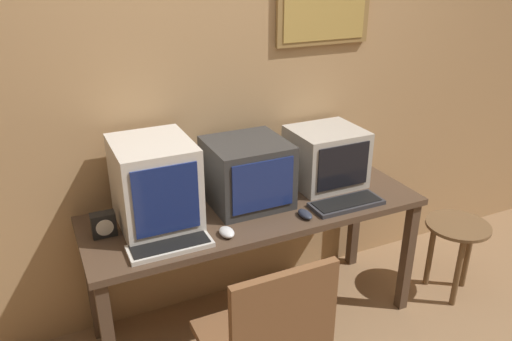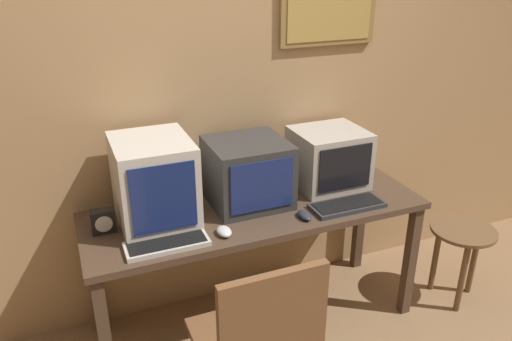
% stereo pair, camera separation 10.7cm
% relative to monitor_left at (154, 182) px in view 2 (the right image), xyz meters
% --- Properties ---
extents(wall_back, '(8.00, 0.08, 2.60)m').
position_rel_monitor_left_xyz_m(wall_back, '(0.51, 0.30, 0.34)').
color(wall_back, tan).
rests_on(wall_back, ground_plane).
extents(desk, '(1.80, 0.62, 0.74)m').
position_rel_monitor_left_xyz_m(desk, '(0.51, -0.06, -0.30)').
color(desk, '#4C3828').
rests_on(desk, ground_plane).
extents(monitor_left, '(0.36, 0.43, 0.43)m').
position_rel_monitor_left_xyz_m(monitor_left, '(0.00, 0.00, 0.00)').
color(monitor_left, beige).
rests_on(monitor_left, desk).
extents(monitor_center, '(0.40, 0.40, 0.34)m').
position_rel_monitor_left_xyz_m(monitor_center, '(0.50, 0.02, -0.04)').
color(monitor_center, '#333333').
rests_on(monitor_center, desk).
extents(monitor_right, '(0.39, 0.36, 0.33)m').
position_rel_monitor_left_xyz_m(monitor_right, '(1.01, 0.06, -0.05)').
color(monitor_right, '#B7B2A8').
rests_on(monitor_right, desk).
extents(keyboard_main, '(0.38, 0.15, 0.03)m').
position_rel_monitor_left_xyz_m(keyboard_main, '(-0.01, -0.25, -0.20)').
color(keyboard_main, beige).
rests_on(keyboard_main, desk).
extents(keyboard_side, '(0.40, 0.16, 0.03)m').
position_rel_monitor_left_xyz_m(keyboard_side, '(0.96, -0.24, -0.20)').
color(keyboard_side, '#333338').
rests_on(keyboard_side, desk).
extents(mouse_near_keyboard, '(0.07, 0.10, 0.04)m').
position_rel_monitor_left_xyz_m(mouse_near_keyboard, '(0.26, -0.26, -0.20)').
color(mouse_near_keyboard, silver).
rests_on(mouse_near_keyboard, desk).
extents(mouse_far_corner, '(0.06, 0.11, 0.03)m').
position_rel_monitor_left_xyz_m(mouse_far_corner, '(0.69, -0.26, -0.20)').
color(mouse_far_corner, '#282D3D').
rests_on(mouse_far_corner, desk).
extents(desk_clock, '(0.11, 0.07, 0.12)m').
position_rel_monitor_left_xyz_m(desk_clock, '(-0.26, -0.01, -0.16)').
color(desk_clock, black).
rests_on(desk_clock, desk).
extents(side_stool, '(0.38, 0.38, 0.49)m').
position_rel_monitor_left_xyz_m(side_stool, '(1.73, -0.33, -0.58)').
color(side_stool, brown).
rests_on(side_stool, ground_plane).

